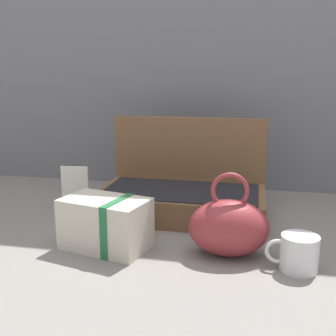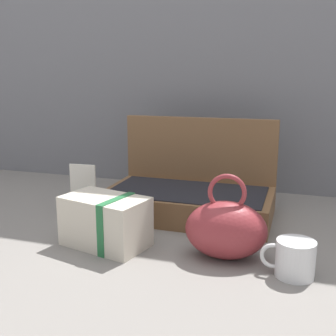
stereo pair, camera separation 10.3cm
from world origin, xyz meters
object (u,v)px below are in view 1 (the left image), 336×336
object	(u,v)px
coffee_mug	(298,253)
info_card_left	(75,194)
open_suitcase	(183,192)
teal_pouch_handbag	(229,227)
cream_toiletry_bag	(107,224)

from	to	relation	value
coffee_mug	info_card_left	size ratio (longest dim) A/B	0.71
open_suitcase	coffee_mug	world-z (taller)	open_suitcase
teal_pouch_handbag	coffee_mug	world-z (taller)	teal_pouch_handbag
open_suitcase	cream_toiletry_bag	xyz separation A→B (m)	(-0.14, -0.31, -0.00)
open_suitcase	cream_toiletry_bag	world-z (taller)	open_suitcase
teal_pouch_handbag	cream_toiletry_bag	size ratio (longest dim) A/B	0.88
teal_pouch_handbag	info_card_left	bearing A→B (deg)	162.06
teal_pouch_handbag	info_card_left	xyz separation A→B (m)	(-0.46, 0.15, 0.01)
cream_toiletry_bag	info_card_left	xyz separation A→B (m)	(-0.16, 0.17, 0.02)
cream_toiletry_bag	info_card_left	size ratio (longest dim) A/B	1.41
coffee_mug	info_card_left	world-z (taller)	info_card_left
coffee_mug	open_suitcase	bearing A→B (deg)	133.53
open_suitcase	info_card_left	size ratio (longest dim) A/B	3.05
open_suitcase	coffee_mug	bearing A→B (deg)	-46.47
coffee_mug	info_card_left	bearing A→B (deg)	162.27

